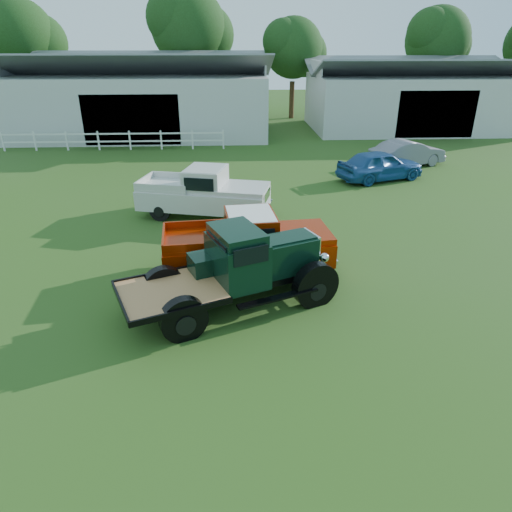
{
  "coord_description": "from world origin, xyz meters",
  "views": [
    {
      "loc": [
        -0.36,
        -10.05,
        6.36
      ],
      "look_at": [
        0.2,
        1.2,
        1.05
      ],
      "focal_mm": 32.0,
      "sensor_mm": 36.0,
      "label": 1
    }
  ],
  "objects_px": {
    "vintage_flatbed": "(234,269)",
    "red_pickup": "(247,242)",
    "misc_car_grey": "(407,153)",
    "misc_car_blue": "(380,165)",
    "white_pickup": "(204,193)"
  },
  "relations": [
    {
      "from": "misc_car_blue",
      "to": "misc_car_grey",
      "type": "bearing_deg",
      "value": -60.58
    },
    {
      "from": "misc_car_blue",
      "to": "misc_car_grey",
      "type": "distance_m",
      "value": 3.61
    },
    {
      "from": "misc_car_grey",
      "to": "misc_car_blue",
      "type": "bearing_deg",
      "value": 117.02
    },
    {
      "from": "vintage_flatbed",
      "to": "misc_car_grey",
      "type": "xyz_separation_m",
      "value": [
        9.76,
        14.54,
        -0.37
      ]
    },
    {
      "from": "misc_car_blue",
      "to": "white_pickup",
      "type": "bearing_deg",
      "value": 99.96
    },
    {
      "from": "vintage_flatbed",
      "to": "misc_car_blue",
      "type": "distance_m",
      "value": 13.94
    },
    {
      "from": "vintage_flatbed",
      "to": "red_pickup",
      "type": "bearing_deg",
      "value": 55.44
    },
    {
      "from": "vintage_flatbed",
      "to": "misc_car_blue",
      "type": "xyz_separation_m",
      "value": [
        7.39,
        11.81,
        -0.34
      ]
    },
    {
      "from": "red_pickup",
      "to": "white_pickup",
      "type": "bearing_deg",
      "value": 101.58
    },
    {
      "from": "misc_car_blue",
      "to": "vintage_flatbed",
      "type": "bearing_deg",
      "value": 128.3
    },
    {
      "from": "white_pickup",
      "to": "misc_car_grey",
      "type": "bearing_deg",
      "value": 48.62
    },
    {
      "from": "vintage_flatbed",
      "to": "misc_car_blue",
      "type": "height_order",
      "value": "vintage_flatbed"
    },
    {
      "from": "red_pickup",
      "to": "vintage_flatbed",
      "type": "bearing_deg",
      "value": -107.58
    },
    {
      "from": "misc_car_blue",
      "to": "misc_car_grey",
      "type": "xyz_separation_m",
      "value": [
        2.37,
        2.73,
        -0.03
      ]
    },
    {
      "from": "vintage_flatbed",
      "to": "misc_car_grey",
      "type": "bearing_deg",
      "value": 33.25
    }
  ]
}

